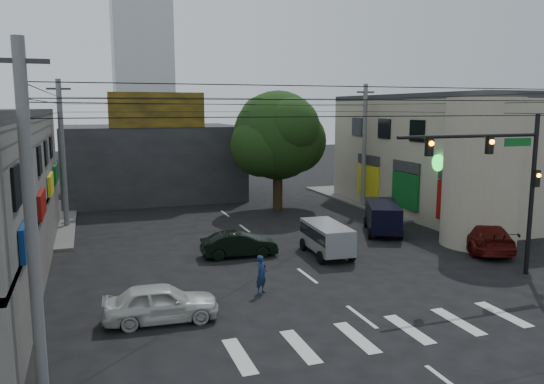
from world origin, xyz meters
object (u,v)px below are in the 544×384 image
silver_minivan (327,240)px  maroon_sedan (482,236)px  street_tree (278,136)px  white_compact (161,303)px  navy_van (383,218)px  utility_pole_far_right (364,147)px  dark_sedan (239,244)px  utility_pole_far_left (63,155)px  traffic_officer (261,274)px  utility_pole_near_left (31,221)px  traffic_gantry (503,170)px

silver_minivan → maroon_sedan: bearing=-97.6°
street_tree → white_compact: 21.56m
silver_minivan → navy_van: size_ratio=0.80×
utility_pole_far_right → maroon_sedan: (0.00, -12.93, -3.83)m
utility_pole_far_right → white_compact: 24.62m
street_tree → dark_sedan: 13.41m
utility_pole_far_left → traffic_officer: size_ratio=5.79×
street_tree → white_compact: (-10.87, -18.00, -4.79)m
utility_pole_far_left → traffic_officer: (7.86, -15.46, -3.81)m
utility_pole_near_left → traffic_officer: size_ratio=5.79×
dark_sedan → utility_pole_far_right: bearing=-48.0°
utility_pole_near_left → navy_van: 22.28m
traffic_gantry → utility_pole_far_right: utility_pole_far_right is taller
navy_van → utility_pole_far_left: bearing=91.1°
street_tree → utility_pole_near_left: 25.95m
utility_pole_near_left → utility_pole_far_left: size_ratio=1.00×
maroon_sedan → white_compact: bearing=35.6°
utility_pole_near_left → dark_sedan: bearing=51.3°
dark_sedan → silver_minivan: 4.46m
traffic_gantry → maroon_sedan: traffic_gantry is taller
utility_pole_far_right → navy_van: utility_pole_far_right is taller
utility_pole_far_right → dark_sedan: bearing=-141.6°
white_compact → navy_van: navy_van is taller
maroon_sedan → silver_minivan: (-8.28, 1.66, 0.05)m
silver_minivan → navy_van: 6.27m
traffic_gantry → silver_minivan: (-5.61, 5.73, -4.01)m
utility_pole_far_left → utility_pole_near_left: bearing=-90.0°
utility_pole_far_left → dark_sedan: size_ratio=2.36×
traffic_gantry → dark_sedan: size_ratio=1.84×
street_tree → traffic_officer: size_ratio=5.48×
utility_pole_near_left → navy_van: (17.99, 12.61, -3.69)m
street_tree → navy_van: 10.59m
street_tree → silver_minivan: (-1.78, -12.27, -4.65)m
street_tree → utility_pole_near_left: (-14.50, -21.50, -0.87)m
traffic_officer → traffic_gantry: bearing=-42.9°
traffic_gantry → maroon_sedan: 6.34m
utility_pole_near_left → utility_pole_far_left: bearing=90.0°
silver_minivan → street_tree: bearing=-4.6°
utility_pole_far_right → white_compact: (-17.37, -17.00, -3.92)m
traffic_gantry → utility_pole_far_left: utility_pole_far_left is taller
utility_pole_far_right → dark_sedan: utility_pole_far_right is taller
street_tree → utility_pole_far_left: bearing=-176.1°
utility_pole_far_right → dark_sedan: size_ratio=2.36×
white_compact → maroon_sedan: size_ratio=0.72×
street_tree → maroon_sedan: bearing=-65.0°
utility_pole_far_left → silver_minivan: size_ratio=2.35×
white_compact → silver_minivan: 10.74m
maroon_sedan → traffic_officer: size_ratio=3.59×
street_tree → navy_van: (3.49, -8.89, -4.56)m
street_tree → traffic_gantry: 18.42m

